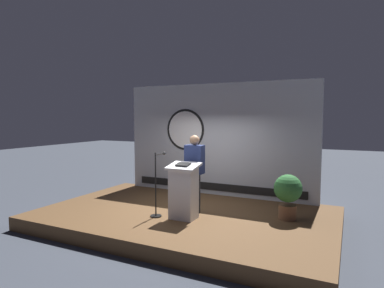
% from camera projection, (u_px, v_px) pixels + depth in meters
% --- Properties ---
extents(ground_plane, '(40.00, 40.00, 0.00)m').
position_uv_depth(ground_plane, '(185.00, 225.00, 7.36)').
color(ground_plane, '#383D47').
extents(stage_platform, '(6.40, 4.00, 0.30)m').
position_uv_depth(stage_platform, '(185.00, 218.00, 7.35)').
color(stage_platform, brown).
rests_on(stage_platform, ground).
extents(banner_display, '(5.35, 0.12, 3.02)m').
position_uv_depth(banner_display, '(216.00, 140.00, 8.88)').
color(banner_display, '#B2B7C1').
rests_on(banner_display, stage_platform).
extents(podium, '(0.64, 0.50, 1.18)m').
position_uv_depth(podium, '(184.00, 191.00, 6.80)').
color(podium, silver).
rests_on(podium, stage_platform).
extents(speaker_person, '(0.40, 0.26, 1.73)m').
position_uv_depth(speaker_person, '(195.00, 173.00, 7.20)').
color(speaker_person, black).
rests_on(speaker_person, stage_platform).
extents(microphone_stand, '(0.24, 0.51, 1.37)m').
position_uv_depth(microphone_stand, '(157.00, 194.00, 6.98)').
color(microphone_stand, black).
rests_on(microphone_stand, stage_platform).
extents(potted_plant, '(0.58, 0.58, 0.94)m').
position_uv_depth(potted_plant, '(288.00, 192.00, 6.75)').
color(potted_plant, brown).
rests_on(potted_plant, stage_platform).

